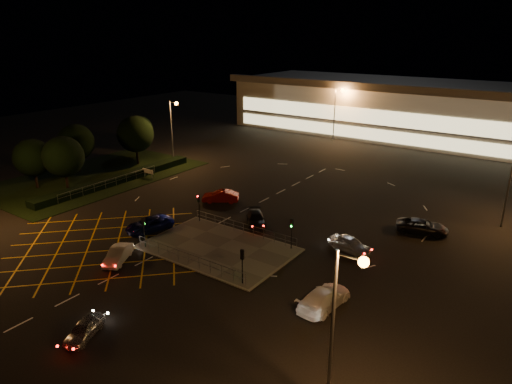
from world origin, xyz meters
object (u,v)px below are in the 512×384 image
Objects in this scene: car_circ_red at (221,196)px; signal_se at (242,259)px; signal_sw at (144,226)px; car_far_dkgrey at (256,219)px; car_east_grey at (422,227)px; car_approach_white at (324,298)px; signal_ne at (292,227)px; signal_nw at (199,202)px; car_queue_white at (118,255)px; car_right_silver at (350,244)px; car_near_silver at (84,329)px; car_left_blue at (149,224)px.

signal_se is at bearing 11.62° from car_circ_red.
signal_sw is 12.53m from car_far_dkgrey.
car_approach_white is (-2.17, -18.40, 0.05)m from car_east_grey.
signal_ne is 10.15m from car_approach_white.
signal_ne is 14.82m from car_east_grey.
car_east_grey is (9.34, 19.37, -1.63)m from signal_se.
car_east_grey is (15.75, 8.29, 0.07)m from car_far_dkgrey.
signal_se and signal_nw have the same top height.
car_circ_red is (-14.09, 6.30, -1.61)m from signal_ne.
signal_ne reaches higher than car_circ_red.
car_queue_white is 0.95× the size of car_right_silver.
car_near_silver is 0.79× the size of car_circ_red.
car_near_silver is at bearing -103.55° from signal_ne.
signal_se is 21.57m from car_east_grey.
signal_nw reaches higher than car_far_dkgrey.
car_circ_red is (-9.27, 26.33, 0.14)m from car_near_silver.
car_left_blue reaches higher than car_near_silver.
signal_ne reaches higher than car_near_silver.
car_left_blue is (-2.80, 3.11, -1.65)m from signal_sw.
car_queue_white is (0.11, -3.39, -1.68)m from signal_sw.
signal_sw reaches higher than car_left_blue.
car_far_dkgrey is 16.93m from car_approach_white.
signal_se reaches higher than car_near_silver.
signal_nw is 6.61m from car_far_dkgrey.
car_far_dkgrey is (5.59, 3.10, -1.70)m from signal_nw.
car_right_silver is 10.34m from car_approach_white.
signal_ne is 0.59× the size of car_east_grey.
signal_nw is 1.00× the size of signal_ne.
car_east_grey is 0.98× the size of car_approach_white.
car_approach_white is (2.35, -10.07, 0.05)m from car_right_silver.
signal_sw is 1.00× the size of signal_se.
car_left_blue is 11.20m from car_circ_red.
car_near_silver is 0.70× the size of car_left_blue.
car_left_blue is (-9.98, 15.15, 0.11)m from car_near_silver.
car_right_silver reaches higher than car_east_grey.
signal_sw is at bearing -157.80° from car_far_dkgrey.
signal_nw is at bearing 112.89° from car_right_silver.
car_circ_red is 0.84× the size of car_approach_white.
signal_nw is 0.76× the size of car_queue_white.
car_right_silver is (11.23, -0.04, 0.07)m from car_far_dkgrey.
signal_ne is 15.67m from car_left_blue.
car_circ_red reaches higher than car_near_silver.
car_queue_white is at bearing 15.93° from signal_se.
signal_sw is 20.19m from car_right_silver.
signal_sw and signal_se have the same top height.
car_east_grey is at bearing -115.75° from signal_se.
car_near_silver is at bearing 68.16° from signal_se.
signal_se is 12.48m from car_queue_white.
signal_sw is at bearing 0.00° from signal_se.
car_approach_white reaches higher than car_circ_red.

